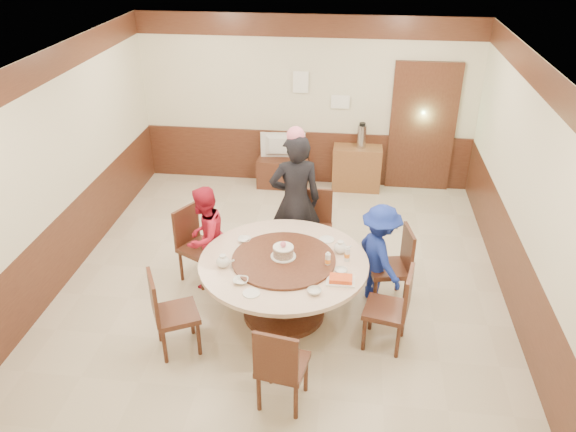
# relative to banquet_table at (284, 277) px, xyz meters

# --- Properties ---
(room) EXTENTS (6.00, 6.04, 2.84)m
(room) POSITION_rel_banquet_table_xyz_m (-0.09, 0.75, 0.55)
(room) COLOR beige
(room) RESTS_ON ground
(banquet_table) EXTENTS (1.90, 1.90, 0.78)m
(banquet_table) POSITION_rel_banquet_table_xyz_m (0.00, 0.00, 0.00)
(banquet_table) COLOR #462315
(banquet_table) RESTS_ON ground
(chair_0) EXTENTS (0.52, 0.52, 0.97)m
(chair_0) POSITION_rel_banquet_table_xyz_m (1.22, 0.44, -0.23)
(chair_0) COLOR #462315
(chair_0) RESTS_ON ground
(chair_1) EXTENTS (0.44, 0.45, 0.97)m
(chair_1) POSITION_rel_banquet_table_xyz_m (0.26, 1.22, -0.23)
(chair_1) COLOR #462315
(chair_1) RESTS_ON ground
(chair_2) EXTENTS (0.60, 0.60, 0.97)m
(chair_2) POSITION_rel_banquet_table_xyz_m (-1.16, 0.61, -0.23)
(chair_2) COLOR #462315
(chair_2) RESTS_ON ground
(chair_3) EXTENTS (0.60, 0.59, 0.97)m
(chair_3) POSITION_rel_banquet_table_xyz_m (-1.07, -0.71, -0.23)
(chair_3) COLOR #462315
(chair_3) RESTS_ON ground
(chair_4) EXTENTS (0.51, 0.52, 0.97)m
(chair_4) POSITION_rel_banquet_table_xyz_m (0.15, -1.33, -0.23)
(chair_4) COLOR #462315
(chair_4) RESTS_ON ground
(chair_5) EXTENTS (0.53, 0.52, 0.97)m
(chair_5) POSITION_rel_banquet_table_xyz_m (1.16, -0.37, -0.23)
(chair_5) COLOR #462315
(chair_5) RESTS_ON ground
(person_standing) EXTENTS (0.76, 0.60, 1.82)m
(person_standing) POSITION_rel_banquet_table_xyz_m (0.00, 1.14, 0.38)
(person_standing) COLOR black
(person_standing) RESTS_ON ground
(person_red) EXTENTS (0.67, 0.76, 1.33)m
(person_red) POSITION_rel_banquet_table_xyz_m (-1.04, 0.52, 0.13)
(person_red) COLOR #B8182F
(person_red) RESTS_ON ground
(person_blue) EXTENTS (0.81, 0.95, 1.27)m
(person_blue) POSITION_rel_banquet_table_xyz_m (1.08, 0.42, 0.10)
(person_blue) COLOR navy
(person_blue) RESTS_ON ground
(birthday_cake) EXTENTS (0.28, 0.28, 0.19)m
(birthday_cake) POSITION_rel_banquet_table_xyz_m (-0.01, 0.03, 0.31)
(birthday_cake) COLOR white
(birthday_cake) RESTS_ON banquet_table
(teapot_left) EXTENTS (0.17, 0.15, 0.13)m
(teapot_left) POSITION_rel_banquet_table_xyz_m (-0.64, -0.20, 0.28)
(teapot_left) COLOR white
(teapot_left) RESTS_ON banquet_table
(teapot_right) EXTENTS (0.17, 0.15, 0.13)m
(teapot_right) POSITION_rel_banquet_table_xyz_m (0.62, 0.25, 0.28)
(teapot_right) COLOR white
(teapot_right) RESTS_ON banquet_table
(bowl_0) EXTENTS (0.15, 0.15, 0.04)m
(bowl_0) POSITION_rel_banquet_table_xyz_m (-0.51, 0.36, 0.24)
(bowl_0) COLOR white
(bowl_0) RESTS_ON banquet_table
(bowl_1) EXTENTS (0.15, 0.15, 0.05)m
(bowl_1) POSITION_rel_banquet_table_xyz_m (0.39, -0.56, 0.24)
(bowl_1) COLOR white
(bowl_1) RESTS_ON banquet_table
(bowl_2) EXTENTS (0.16, 0.16, 0.04)m
(bowl_2) POSITION_rel_banquet_table_xyz_m (-0.40, -0.47, 0.24)
(bowl_2) COLOR white
(bowl_2) RESTS_ON banquet_table
(bowl_3) EXTENTS (0.14, 0.14, 0.04)m
(bowl_3) POSITION_rel_banquet_table_xyz_m (0.64, -0.16, 0.24)
(bowl_3) COLOR white
(bowl_3) RESTS_ON banquet_table
(saucer_near) EXTENTS (0.18, 0.18, 0.01)m
(saucer_near) POSITION_rel_banquet_table_xyz_m (-0.25, -0.65, 0.22)
(saucer_near) COLOR white
(saucer_near) RESTS_ON banquet_table
(saucer_far) EXTENTS (0.18, 0.18, 0.01)m
(saucer_far) POSITION_rel_banquet_table_xyz_m (0.45, 0.50, 0.22)
(saucer_far) COLOR white
(saucer_far) RESTS_ON banquet_table
(shrimp_platter) EXTENTS (0.30, 0.20, 0.06)m
(shrimp_platter) POSITION_rel_banquet_table_xyz_m (0.65, -0.33, 0.24)
(shrimp_platter) COLOR white
(shrimp_platter) RESTS_ON banquet_table
(bottle_0) EXTENTS (0.06, 0.06, 0.16)m
(bottle_0) POSITION_rel_banquet_table_xyz_m (0.49, -0.05, 0.30)
(bottle_0) COLOR silver
(bottle_0) RESTS_ON banquet_table
(bottle_1) EXTENTS (0.06, 0.06, 0.16)m
(bottle_1) POSITION_rel_banquet_table_xyz_m (0.70, 0.09, 0.30)
(bottle_1) COLOR silver
(bottle_1) RESTS_ON banquet_table
(tv_stand) EXTENTS (0.85, 0.45, 0.50)m
(tv_stand) POSITION_rel_banquet_table_xyz_m (-0.47, 3.49, -0.28)
(tv_stand) COLOR #462315
(tv_stand) RESTS_ON ground
(television) EXTENTS (0.75, 0.16, 0.43)m
(television) POSITION_rel_banquet_table_xyz_m (-0.47, 3.49, 0.18)
(television) COLOR gray
(television) RESTS_ON tv_stand
(side_cabinet) EXTENTS (0.80, 0.40, 0.75)m
(side_cabinet) POSITION_rel_banquet_table_xyz_m (0.78, 3.52, -0.16)
(side_cabinet) COLOR brown
(side_cabinet) RESTS_ON ground
(thermos) EXTENTS (0.15, 0.15, 0.38)m
(thermos) POSITION_rel_banquet_table_xyz_m (0.83, 3.52, 0.41)
(thermos) COLOR silver
(thermos) RESTS_ON side_cabinet
(notice_left) EXTENTS (0.25, 0.00, 0.35)m
(notice_left) POSITION_rel_banquet_table_xyz_m (-0.20, 3.69, 1.22)
(notice_left) COLOR white
(notice_left) RESTS_ON room
(notice_right) EXTENTS (0.30, 0.00, 0.22)m
(notice_right) POSITION_rel_banquet_table_xyz_m (0.45, 3.69, 0.92)
(notice_right) COLOR white
(notice_right) RESTS_ON room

